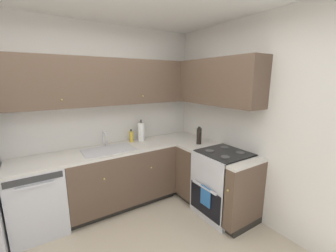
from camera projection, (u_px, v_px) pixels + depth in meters
name	position (u px, v px, depth m)	size (l,w,h in m)	color
wall_back	(83.00, 118.00, 3.04)	(3.64, 0.05, 2.61)	silver
wall_right	(267.00, 124.00, 2.62)	(0.05, 3.40, 2.61)	silver
dishwasher	(37.00, 198.00, 2.61)	(0.60, 0.63, 0.85)	silver
lower_cabinets_back	(121.00, 177.00, 3.18)	(1.53, 0.62, 0.85)	brown
countertop_back	(120.00, 149.00, 3.08)	(2.73, 0.60, 0.04)	beige
lower_cabinets_right	(210.00, 178.00, 3.14)	(0.62, 1.12, 0.85)	brown
countertop_right	(211.00, 150.00, 3.05)	(0.60, 1.12, 0.03)	beige
oven_range	(223.00, 183.00, 2.95)	(0.68, 0.62, 1.04)	silver
upper_cabinets_back	(102.00, 82.00, 2.91)	(2.41, 0.34, 0.63)	brown
upper_cabinets_right	(210.00, 82.00, 3.09)	(0.32, 1.65, 0.63)	brown
sink	(109.00, 153.00, 2.98)	(0.69, 0.40, 0.10)	#B7B7BC
faucet	(104.00, 138.00, 3.11)	(0.07, 0.16, 0.21)	silver
soap_bottle	(131.00, 136.00, 3.35)	(0.06, 0.06, 0.20)	gold
paper_towel_roll	(141.00, 132.00, 3.40)	(0.11, 0.11, 0.35)	white
oil_bottle	(199.00, 136.00, 3.23)	(0.07, 0.07, 0.26)	black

